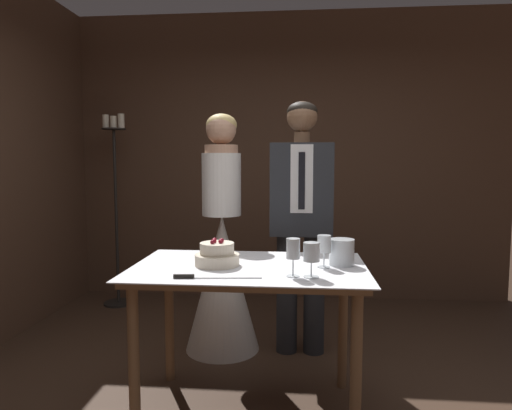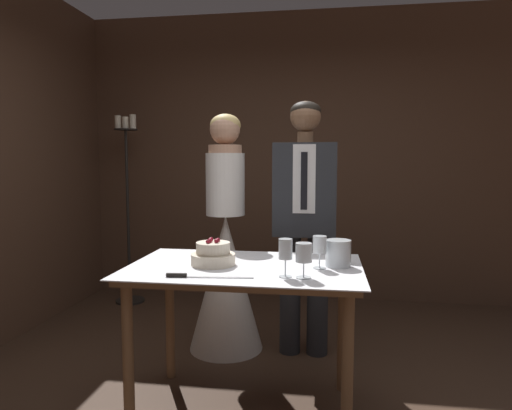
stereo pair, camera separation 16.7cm
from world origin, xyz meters
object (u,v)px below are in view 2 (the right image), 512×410
(bride, at_px, (226,264))
(wine_glass_middle, at_px, (304,254))
(cake_knife, at_px, (193,276))
(wine_glass_far, at_px, (285,251))
(groom, at_px, (305,213))
(hurricane_candle, at_px, (338,254))
(tiered_cake, at_px, (213,255))
(cake_table, at_px, (245,285))
(candle_stand, at_px, (128,208))
(wine_glass_near, at_px, (320,246))

(bride, bearing_deg, wine_glass_middle, -59.34)
(cake_knife, height_order, wine_glass_far, wine_glass_far)
(bride, height_order, groom, groom)
(hurricane_candle, bearing_deg, wine_glass_far, -133.57)
(wine_glass_far, bearing_deg, tiered_cake, 153.40)
(cake_table, bearing_deg, hurricane_candle, 7.14)
(tiered_cake, bearing_deg, groom, 60.72)
(cake_table, bearing_deg, tiered_cake, -178.44)
(tiered_cake, xyz_separation_m, wine_glass_middle, (0.50, -0.21, 0.07))
(tiered_cake, relative_size, candle_stand, 0.13)
(tiered_cake, relative_size, bride, 0.14)
(cake_knife, distance_m, bride, 1.12)
(cake_knife, distance_m, candle_stand, 2.43)
(cake_knife, height_order, hurricane_candle, hurricane_candle)
(wine_glass_far, bearing_deg, wine_glass_near, 52.18)
(wine_glass_far, bearing_deg, groom, 87.40)
(cake_table, relative_size, hurricane_candle, 8.79)
(hurricane_candle, xyz_separation_m, candle_stand, (-1.97, 1.72, 0.05))
(hurricane_candle, xyz_separation_m, bride, (-0.79, 0.75, -0.25))
(tiered_cake, relative_size, groom, 0.13)
(cake_table, distance_m, tiered_cake, 0.24)
(groom, bearing_deg, wine_glass_far, -92.60)
(cake_knife, bearing_deg, bride, 88.19)
(groom, bearing_deg, wine_glass_middle, -87.65)
(tiered_cake, bearing_deg, wine_glass_near, 0.20)
(candle_stand, bearing_deg, wine_glass_near, -43.61)
(wine_glass_near, xyz_separation_m, wine_glass_far, (-0.16, -0.21, 0.01))
(wine_glass_near, height_order, candle_stand, candle_stand)
(tiered_cake, xyz_separation_m, wine_glass_near, (0.58, 0.00, 0.06))
(tiered_cake, distance_m, wine_glass_near, 0.58)
(cake_knife, height_order, wine_glass_middle, wine_glass_middle)
(wine_glass_middle, distance_m, wine_glass_far, 0.09)
(cake_knife, height_order, candle_stand, candle_stand)
(candle_stand, bearing_deg, groom, -28.76)
(wine_glass_far, height_order, hurricane_candle, wine_glass_far)
(cake_knife, xyz_separation_m, wine_glass_middle, (0.54, 0.07, 0.11))
(tiered_cake, height_order, bride, bride)
(hurricane_candle, bearing_deg, candle_stand, 138.92)
(cake_table, xyz_separation_m, cake_knife, (-0.21, -0.29, 0.11))
(wine_glass_near, bearing_deg, wine_glass_far, -127.82)
(wine_glass_near, bearing_deg, hurricane_candle, 33.50)
(tiered_cake, relative_size, wine_glass_middle, 1.41)
(cake_knife, bearing_deg, hurricane_candle, 20.50)
(cake_knife, bearing_deg, candle_stand, 115.56)
(wine_glass_near, relative_size, wine_glass_middle, 1.01)
(wine_glass_near, height_order, wine_glass_far, wine_glass_far)
(groom, bearing_deg, cake_knife, -114.05)
(cake_knife, bearing_deg, groom, 60.10)
(cake_table, bearing_deg, wine_glass_middle, -33.58)
(wine_glass_far, bearing_deg, hurricane_candle, 46.43)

